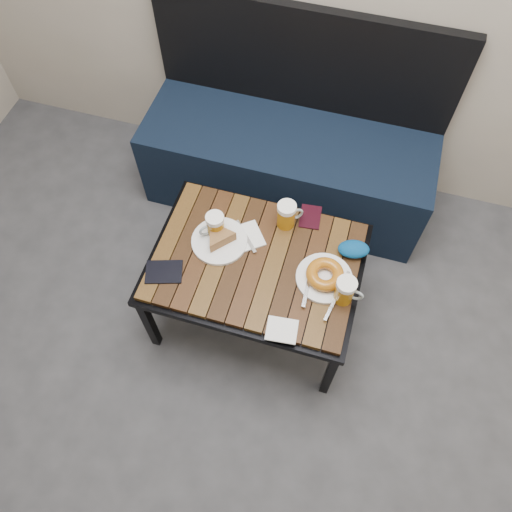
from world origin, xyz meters
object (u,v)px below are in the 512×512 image
(plate_pie, at_px, (219,239))
(knit_pouch, at_px, (354,249))
(beer_mug_centre, at_px, (287,215))
(passport_burgundy, at_px, (310,217))
(beer_mug_right, at_px, (345,291))
(plate_bagel, at_px, (325,276))
(cafe_table, at_px, (256,265))
(passport_navy, at_px, (164,272))
(bench, at_px, (288,158))
(beer_mug_left, at_px, (215,226))

(plate_pie, height_order, knit_pouch, plate_pie)
(beer_mug_centre, height_order, passport_burgundy, beer_mug_centre)
(beer_mug_centre, bearing_deg, beer_mug_right, -76.57)
(beer_mug_centre, relative_size, plate_bagel, 0.43)
(beer_mug_right, bearing_deg, cafe_table, 171.42)
(plate_bagel, relative_size, passport_burgundy, 2.43)
(passport_navy, distance_m, passport_burgundy, 0.64)
(bench, xyz_separation_m, plate_pie, (-0.12, -0.69, 0.22))
(beer_mug_centre, relative_size, passport_burgundy, 1.05)
(passport_navy, bearing_deg, beer_mug_left, 131.41)
(bench, relative_size, plate_pie, 6.21)
(plate_pie, distance_m, passport_navy, 0.25)
(beer_mug_right, bearing_deg, passport_burgundy, 123.91)
(bench, relative_size, knit_pouch, 11.22)
(cafe_table, distance_m, knit_pouch, 0.39)
(beer_mug_right, distance_m, knit_pouch, 0.21)
(cafe_table, relative_size, beer_mug_left, 7.10)
(bench, xyz_separation_m, plate_bagel, (0.32, -0.74, 0.22))
(passport_navy, bearing_deg, beer_mug_centre, 114.39)
(bench, bearing_deg, cafe_table, -86.37)
(beer_mug_right, height_order, plate_bagel, beer_mug_right)
(beer_mug_left, bearing_deg, plate_bagel, 129.52)
(beer_mug_centre, xyz_separation_m, plate_bagel, (0.21, -0.21, -0.04))
(passport_burgundy, bearing_deg, beer_mug_left, -157.60)
(cafe_table, xyz_separation_m, beer_mug_right, (0.36, -0.07, 0.11))
(beer_mug_centre, bearing_deg, passport_navy, -172.03)
(bench, relative_size, beer_mug_right, 11.44)
(beer_mug_centre, relative_size, knit_pouch, 0.99)
(plate_bagel, relative_size, knit_pouch, 2.29)
(beer_mug_right, bearing_deg, knit_pouch, 92.84)
(beer_mug_centre, bearing_deg, passport_burgundy, -0.18)
(cafe_table, relative_size, beer_mug_right, 6.86)
(beer_mug_centre, relative_size, passport_navy, 0.87)
(cafe_table, relative_size, plate_pie, 3.73)
(plate_bagel, distance_m, passport_navy, 0.62)
(beer_mug_left, relative_size, plate_pie, 0.53)
(beer_mug_left, bearing_deg, bench, -143.06)
(bench, height_order, beer_mug_centre, bench)
(plate_pie, xyz_separation_m, passport_navy, (-0.16, -0.19, -0.02))
(plate_pie, distance_m, knit_pouch, 0.53)
(cafe_table, xyz_separation_m, beer_mug_left, (-0.19, 0.07, 0.10))
(beer_mug_centre, distance_m, plate_bagel, 0.30)
(passport_navy, bearing_deg, knit_pouch, 95.74)
(bench, xyz_separation_m, passport_burgundy, (0.21, -0.47, 0.20))
(cafe_table, distance_m, beer_mug_right, 0.38)
(bench, height_order, passport_navy, bench)
(passport_burgundy, height_order, knit_pouch, knit_pouch)
(cafe_table, bearing_deg, passport_navy, -154.58)
(knit_pouch, bearing_deg, beer_mug_left, -172.94)
(passport_navy, distance_m, knit_pouch, 0.75)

